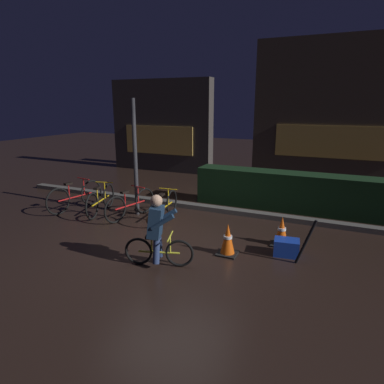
# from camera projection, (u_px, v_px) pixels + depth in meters

# --- Properties ---
(ground_plane) EXTENTS (40.00, 40.00, 0.00)m
(ground_plane) POSITION_uv_depth(u_px,v_px,m) (171.00, 241.00, 6.75)
(ground_plane) COLOR black
(sidewalk_curb) EXTENTS (12.00, 0.24, 0.12)m
(sidewalk_curb) POSITION_uv_depth(u_px,v_px,m) (210.00, 208.00, 8.67)
(sidewalk_curb) COLOR #56544F
(sidewalk_curb) RESTS_ON ground
(hedge_row) EXTENTS (4.80, 0.70, 0.98)m
(hedge_row) POSITION_uv_depth(u_px,v_px,m) (289.00, 191.00, 8.65)
(hedge_row) COLOR black
(hedge_row) RESTS_ON ground
(storefront_left) EXTENTS (4.27, 0.54, 3.60)m
(storefront_left) POSITION_uv_depth(u_px,v_px,m) (161.00, 126.00, 13.52)
(storefront_left) COLOR #383330
(storefront_left) RESTS_ON ground
(storefront_right) EXTENTS (5.66, 0.54, 4.85)m
(storefront_right) POSITION_uv_depth(u_px,v_px,m) (338.00, 111.00, 11.42)
(storefront_right) COLOR #42382D
(storefront_right) RESTS_ON ground
(street_post) EXTENTS (0.10, 0.10, 2.80)m
(street_post) POSITION_uv_depth(u_px,v_px,m) (135.00, 158.00, 8.07)
(street_post) COLOR #2D2D33
(street_post) RESTS_ON ground
(parked_bike_leftmost) EXTENTS (0.46, 1.68, 0.78)m
(parked_bike_leftmost) POSITION_uv_depth(u_px,v_px,m) (75.00, 196.00, 8.69)
(parked_bike_leftmost) COLOR black
(parked_bike_leftmost) RESTS_ON ground
(parked_bike_left_mid) EXTENTS (0.51, 1.58, 0.74)m
(parked_bike_left_mid) POSITION_uv_depth(u_px,v_px,m) (101.00, 200.00, 8.41)
(parked_bike_left_mid) COLOR black
(parked_bike_left_mid) RESTS_ON ground
(parked_bike_center_left) EXTENTS (0.49, 1.55, 0.73)m
(parked_bike_center_left) POSITION_uv_depth(u_px,v_px,m) (130.00, 204.00, 8.06)
(parked_bike_center_left) COLOR black
(parked_bike_center_left) RESTS_ON ground
(parked_bike_center_right) EXTENTS (0.46, 1.53, 0.71)m
(parked_bike_center_right) POSITION_uv_depth(u_px,v_px,m) (164.00, 207.00, 7.91)
(parked_bike_center_right) COLOR black
(parked_bike_center_right) RESTS_ON ground
(traffic_cone_near) EXTENTS (0.36, 0.36, 0.59)m
(traffic_cone_near) POSITION_uv_depth(u_px,v_px,m) (228.00, 240.00, 6.10)
(traffic_cone_near) COLOR black
(traffic_cone_near) RESTS_ON ground
(traffic_cone_far) EXTENTS (0.36, 0.36, 0.58)m
(traffic_cone_far) POSITION_uv_depth(u_px,v_px,m) (282.00, 231.00, 6.50)
(traffic_cone_far) COLOR black
(traffic_cone_far) RESTS_ON ground
(blue_crate) EXTENTS (0.48, 0.37, 0.30)m
(blue_crate) POSITION_uv_depth(u_px,v_px,m) (286.00, 247.00, 6.10)
(blue_crate) COLOR #193DB7
(blue_crate) RESTS_ON ground
(cyclist) EXTENTS (1.15, 0.50, 1.25)m
(cyclist) POSITION_uv_depth(u_px,v_px,m) (157.00, 230.00, 5.62)
(cyclist) COLOR black
(cyclist) RESTS_ON ground
(closed_umbrella) EXTENTS (0.31, 0.05, 0.82)m
(closed_umbrella) POSITION_uv_depth(u_px,v_px,m) (306.00, 242.00, 5.68)
(closed_umbrella) COLOR black
(closed_umbrella) RESTS_ON ground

